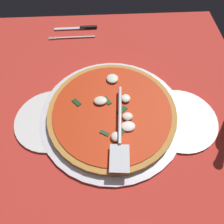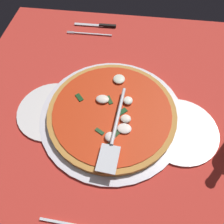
{
  "view_description": "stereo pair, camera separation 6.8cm",
  "coord_description": "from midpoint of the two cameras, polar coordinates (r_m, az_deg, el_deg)",
  "views": [
    {
      "loc": [
        0.71,
        42.63,
        58.66
      ],
      "look_at": [
        -1.31,
        5.25,
        2.19
      ],
      "focal_mm": 35.05,
      "sensor_mm": 36.0,
      "label": 1
    },
    {
      "loc": [
        -6.05,
        42.38,
        58.66
      ],
      "look_at": [
        -1.31,
        5.25,
        2.19
      ],
      "focal_mm": 35.05,
      "sensor_mm": 36.0,
      "label": 2
    }
  ],
  "objects": [
    {
      "name": "ground_plane",
      "position": [
        0.73,
        2.15,
        2.2
      ],
      "size": [
        98.45,
        98.45,
        0.8
      ],
      "primitive_type": "cube",
      "color": "red"
    },
    {
      "name": "checker_pattern",
      "position": [
        0.72,
        2.16,
        2.41
      ],
      "size": [
        98.45,
        98.45,
        0.1
      ],
      "color": "white",
      "rests_on": "ground_plane"
    },
    {
      "name": "pizza_pan",
      "position": [
        0.69,
        2.8,
        -0.92
      ],
      "size": [
        45.06,
        45.06,
        1.09
      ],
      "primitive_type": "cylinder",
      "color": "silver",
      "rests_on": "ground_plane"
    },
    {
      "name": "dinner_plate_left",
      "position": [
        0.7,
        19.94,
        -4.76
      ],
      "size": [
        22.95,
        22.95,
        1.0
      ],
      "primitive_type": "cylinder",
      "color": "white",
      "rests_on": "ground_plane"
    },
    {
      "name": "dinner_plate_right",
      "position": [
        0.71,
        -12.62,
        0.12
      ],
      "size": [
        22.34,
        22.34,
        1.0
      ],
      "primitive_type": "cylinder",
      "color": "white",
      "rests_on": "ground_plane"
    },
    {
      "name": "pizza",
      "position": [
        0.68,
        2.89,
        -0.18
      ],
      "size": [
        39.87,
        39.87,
        3.41
      ],
      "color": "#C6863D",
      "rests_on": "pizza_pan"
    },
    {
      "name": "pizza_server",
      "position": [
        0.61,
        3.89,
        -4.98
      ],
      "size": [
        5.83,
        27.55,
        1.0
      ],
      "rotation": [
        0.0,
        0.0,
        1.49
      ],
      "color": "silver",
      "rests_on": "pizza"
    },
    {
      "name": "place_setting_near",
      "position": [
        0.99,
        -2.53,
        20.48
      ],
      "size": [
        20.41,
        13.5,
        1.4
      ],
      "rotation": [
        0.0,
        0.0,
        0.01
      ],
      "color": "white",
      "rests_on": "ground_plane"
    }
  ]
}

